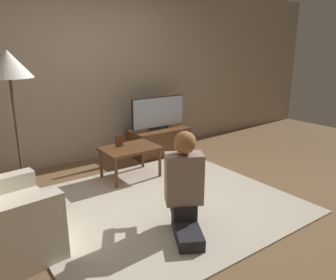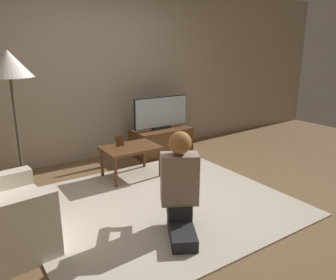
{
  "view_description": "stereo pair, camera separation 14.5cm",
  "coord_description": "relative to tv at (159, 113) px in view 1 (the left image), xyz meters",
  "views": [
    {
      "loc": [
        -1.85,
        -2.69,
        1.66
      ],
      "look_at": [
        0.43,
        0.49,
        0.55
      ],
      "focal_mm": 35.0,
      "sensor_mm": 36.0,
      "label": 1
    },
    {
      "loc": [
        -1.73,
        -2.77,
        1.66
      ],
      "look_at": [
        0.43,
        0.49,
        0.55
      ],
      "focal_mm": 35.0,
      "sensor_mm": 36.0,
      "label": 2
    }
  ],
  "objects": [
    {
      "name": "rug",
      "position": [
        -0.97,
        -1.5,
        -0.66
      ],
      "size": [
        2.67,
        2.37,
        0.02
      ],
      "color": "beige",
      "rests_on": "ground_plane"
    },
    {
      "name": "picture_frame",
      "position": [
        -0.96,
        -0.53,
        -0.18
      ],
      "size": [
        0.11,
        0.01,
        0.15
      ],
      "color": "brown",
      "rests_on": "coffee_table"
    },
    {
      "name": "floor_lamp",
      "position": [
        -2.18,
        -0.64,
        0.76
      ],
      "size": [
        0.46,
        0.46,
        1.64
      ],
      "color": "#4C4233",
      "rests_on": "ground_plane"
    },
    {
      "name": "person_kneeling",
      "position": [
        -1.09,
        -2.03,
        -0.2
      ],
      "size": [
        0.62,
        0.86,
        0.94
      ],
      "rotation": [
        0.0,
        0.0,
        2.65
      ],
      "color": "#232328",
      "rests_on": "rug"
    },
    {
      "name": "wall_back",
      "position": [
        -0.97,
        0.43,
        0.63
      ],
      "size": [
        10.0,
        0.06,
        2.6
      ],
      "color": "tan",
      "rests_on": "ground_plane"
    },
    {
      "name": "tv",
      "position": [
        0.0,
        0.0,
        0.0
      ],
      "size": [
        0.95,
        0.08,
        0.51
      ],
      "color": "black",
      "rests_on": "tv_stand"
    },
    {
      "name": "tv_stand",
      "position": [
        0.0,
        -0.0,
        -0.46
      ],
      "size": [
        0.92,
        0.48,
        0.41
      ],
      "color": "brown",
      "rests_on": "ground_plane"
    },
    {
      "name": "ground_plane",
      "position": [
        -0.97,
        -1.5,
        -0.67
      ],
      "size": [
        10.0,
        10.0,
        0.0
      ],
      "primitive_type": "plane",
      "color": "brown"
    },
    {
      "name": "coffee_table",
      "position": [
        -0.87,
        -0.62,
        -0.3
      ],
      "size": [
        0.72,
        0.51,
        0.42
      ],
      "color": "brown",
      "rests_on": "ground_plane"
    }
  ]
}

